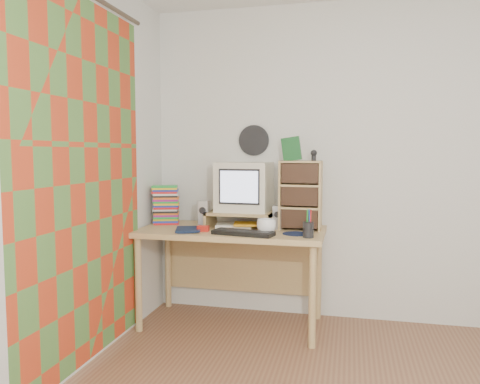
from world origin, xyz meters
The scene contains 20 objects.
back_wall centered at (0.00, 1.75, 1.25)m, with size 3.50×3.50×0.00m, color silver.
left_wall centered at (-1.75, 0.00, 1.25)m, with size 3.50×3.50×0.00m, color silver.
curtain centered at (-1.71, 0.48, 1.15)m, with size 2.20×2.20×0.00m, color #BF391B.
wall_disc centered at (-0.93, 1.73, 1.43)m, with size 0.25×0.25×0.02m, color black.
desk centered at (-1.03, 1.44, 0.62)m, with size 1.40×0.70×0.75m.
monitor_riser centered at (-0.98, 1.48, 0.84)m, with size 0.52×0.30×0.12m.
crt_monitor centered at (-0.97, 1.53, 1.06)m, with size 0.41×0.41×0.38m, color silver.
speaker_left centered at (-1.26, 1.42, 0.85)m, with size 0.08×0.08×0.21m, color #AFAFB4.
speaker_right centered at (-0.69, 1.45, 0.84)m, with size 0.07×0.07×0.18m, color #AFAFB4.
keyboard centered at (-0.89, 1.15, 0.76)m, with size 0.44×0.15×0.03m, color black.
dvd_stack centered at (-1.61, 1.51, 0.89)m, with size 0.20×0.14×0.28m, color brown, non-canonical shape.
cd_rack centered at (-0.52, 1.47, 1.01)m, with size 0.31×0.17×0.52m, color tan.
mug centered at (-0.73, 1.22, 0.80)m, with size 0.14×0.14×0.11m, color white.
diary centered at (-1.41, 1.19, 0.77)m, with size 0.22×0.17×0.04m, color #0F1A37.
mousepad centered at (-0.52, 1.27, 0.75)m, with size 0.20×0.20×0.00m, color black.
pen_cup centered at (-0.43, 1.15, 0.83)m, with size 0.08×0.08×0.15m, color black, non-canonical shape.
papers centered at (-0.98, 1.45, 0.77)m, with size 0.27×0.20×0.04m, color silver, non-canonical shape.
red_box centered at (-1.21, 1.22, 0.77)m, with size 0.08×0.05×0.04m, color red.
game_box centered at (-0.59, 1.45, 1.36)m, with size 0.14×0.03×0.17m, color #175323.
webcam centered at (-0.42, 1.46, 1.31)m, with size 0.05×0.05×0.08m, color black, non-canonical shape.
Camera 1 is at (-0.15, -2.04, 1.34)m, focal length 35.00 mm.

